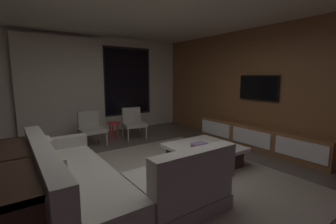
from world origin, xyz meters
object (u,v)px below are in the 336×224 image
(sectional_couch, at_px, (101,183))
(accent_chair_by_curtain, at_px, (91,127))
(coffee_table, at_px, (204,155))
(book_stack_on_coffee_table, at_px, (200,145))
(media_console, at_px, (258,138))
(accent_chair_near_window, at_px, (133,121))
(side_stool, at_px, (114,126))
(console_table_behind_couch, at_px, (12,189))
(mounted_tv, at_px, (258,88))

(sectional_couch, relative_size, accent_chair_by_curtain, 3.21)
(coffee_table, xyz_separation_m, book_stack_on_coffee_table, (-0.12, -0.02, 0.21))
(media_console, bearing_deg, accent_chair_near_window, 126.42)
(book_stack_on_coffee_table, bearing_deg, side_stool, 103.35)
(book_stack_on_coffee_table, relative_size, accent_chair_near_window, 0.38)
(console_table_behind_couch, bearing_deg, side_stool, 49.93)
(sectional_couch, bearing_deg, side_stool, 65.02)
(sectional_couch, relative_size, book_stack_on_coffee_table, 8.49)
(coffee_table, relative_size, side_stool, 2.52)
(mounted_tv, bearing_deg, accent_chair_by_curtain, 144.06)
(book_stack_on_coffee_table, height_order, console_table_behind_couch, console_table_behind_couch)
(mounted_tv, bearing_deg, side_stool, 137.83)
(coffee_table, relative_size, media_console, 0.37)
(coffee_table, relative_size, mounted_tv, 1.20)
(accent_chair_by_curtain, bearing_deg, book_stack_on_coffee_table, -64.59)
(book_stack_on_coffee_table, bearing_deg, console_table_behind_couch, -178.44)
(console_table_behind_couch, bearing_deg, media_console, 1.05)
(accent_chair_by_curtain, height_order, media_console, accent_chair_by_curtain)
(accent_chair_near_window, distance_m, accent_chair_by_curtain, 1.11)
(side_stool, height_order, console_table_behind_couch, console_table_behind_couch)
(sectional_couch, height_order, accent_chair_by_curtain, sectional_couch)
(mounted_tv, bearing_deg, accent_chair_near_window, 131.36)
(side_stool, bearing_deg, media_console, -46.62)
(sectional_couch, height_order, book_stack_on_coffee_table, sectional_couch)
(console_table_behind_couch, bearing_deg, accent_chair_by_curtain, 57.87)
(book_stack_on_coffee_table, relative_size, side_stool, 0.64)
(accent_chair_near_window, height_order, side_stool, accent_chair_near_window)
(coffee_table, bearing_deg, mounted_tv, 5.78)
(coffee_table, height_order, mounted_tv, mounted_tv)
(book_stack_on_coffee_table, distance_m, mounted_tv, 2.18)
(book_stack_on_coffee_table, distance_m, accent_chair_by_curtain, 2.74)
(accent_chair_near_window, xyz_separation_m, mounted_tv, (2.02, -2.29, 0.92))
(mounted_tv, bearing_deg, book_stack_on_coffee_table, -174.00)
(media_console, bearing_deg, side_stool, 133.38)
(side_stool, distance_m, console_table_behind_couch, 3.39)
(book_stack_on_coffee_table, relative_size, media_console, 0.10)
(coffee_table, bearing_deg, media_console, -0.43)
(side_stool, distance_m, mounted_tv, 3.58)
(coffee_table, xyz_separation_m, mounted_tv, (1.83, 0.19, 1.16))
(coffee_table, height_order, side_stool, side_stool)
(side_stool, xyz_separation_m, media_console, (2.37, -2.51, -0.12))
(console_table_behind_couch, bearing_deg, book_stack_on_coffee_table, 1.56)
(accent_chair_near_window, height_order, mounted_tv, mounted_tv)
(accent_chair_by_curtain, bearing_deg, mounted_tv, -35.94)
(sectional_couch, distance_m, mounted_tv, 3.99)
(accent_chair_by_curtain, bearing_deg, media_console, -39.92)
(accent_chair_near_window, bearing_deg, book_stack_on_coffee_table, -88.53)
(book_stack_on_coffee_table, height_order, accent_chair_by_curtain, accent_chair_by_curtain)
(coffee_table, relative_size, accent_chair_by_curtain, 1.49)
(sectional_couch, relative_size, mounted_tv, 2.58)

